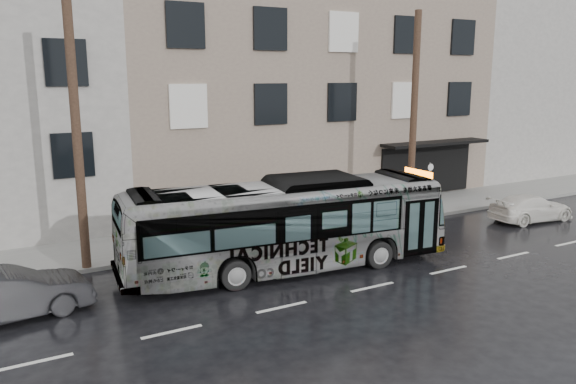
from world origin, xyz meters
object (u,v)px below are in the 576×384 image
(dark_sedan, at_px, (7,295))
(sign_post, at_px, (429,189))
(bus, at_px, (286,225))
(utility_pole_rear, at_px, (77,133))
(utility_pole_front, at_px, (414,117))
(white_sedan, at_px, (531,208))

(dark_sedan, bearing_deg, sign_post, -87.70)
(bus, distance_m, dark_sedan, 8.50)
(utility_pole_rear, distance_m, sign_post, 15.46)
(utility_pole_front, xyz_separation_m, dark_sedan, (-16.49, -2.96, -3.95))
(utility_pole_rear, xyz_separation_m, sign_post, (15.10, 0.00, -3.30))
(utility_pole_rear, distance_m, white_sedan, 19.35)
(utility_pole_rear, xyz_separation_m, bus, (5.96, -3.04, -3.10))
(dark_sedan, bearing_deg, utility_pole_front, -87.08)
(bus, xyz_separation_m, dark_sedan, (-8.45, 0.08, -0.85))
(dark_sedan, bearing_deg, utility_pole_rear, -47.36)
(sign_post, bearing_deg, dark_sedan, -170.45)
(utility_pole_front, distance_m, sign_post, 3.48)
(sign_post, distance_m, dark_sedan, 17.85)
(utility_pole_rear, relative_size, sign_post, 3.75)
(utility_pole_rear, distance_m, dark_sedan, 5.53)
(utility_pole_rear, bearing_deg, sign_post, 0.00)
(utility_pole_rear, bearing_deg, dark_sedan, -130.10)
(bus, bearing_deg, dark_sedan, 95.54)
(sign_post, distance_m, bus, 9.63)
(utility_pole_rear, bearing_deg, white_sedan, -8.28)
(sign_post, height_order, bus, bus)
(utility_pole_rear, relative_size, dark_sedan, 2.11)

